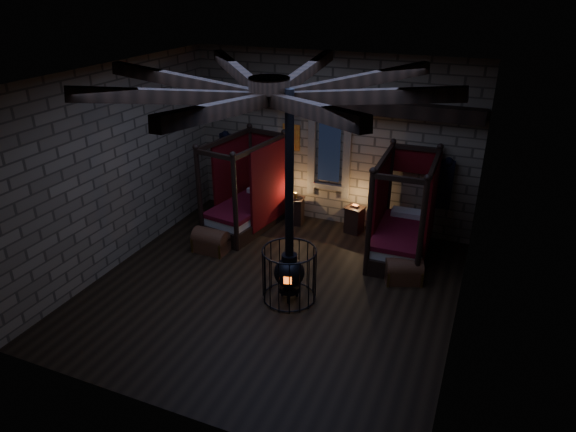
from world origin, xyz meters
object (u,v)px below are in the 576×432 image
at_px(bed_right, 402,232).
at_px(trunk_left, 211,241).
at_px(stove, 289,270).
at_px(trunk_right, 404,271).
at_px(bed_left, 247,206).

bearing_deg(bed_right, trunk_left, -160.98).
xyz_separation_m(bed_right, stove, (-1.64, -2.55, 0.07)).
height_order(trunk_right, stove, stove).
bearing_deg(bed_left, stove, -40.16).
relative_size(bed_right, trunk_right, 2.71).
distance_m(bed_right, stove, 3.04).
distance_m(bed_left, bed_right, 3.82).
bearing_deg(trunk_left, bed_left, 84.14).
height_order(bed_left, stove, stove).
bearing_deg(trunk_right, trunk_left, 163.86).
bearing_deg(stove, trunk_right, 21.07).
relative_size(trunk_right, stove, 0.21).
distance_m(trunk_right, stove, 2.45).
height_order(bed_right, trunk_left, bed_right).
xyz_separation_m(bed_left, trunk_left, (-0.19, -1.45, -0.31)).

